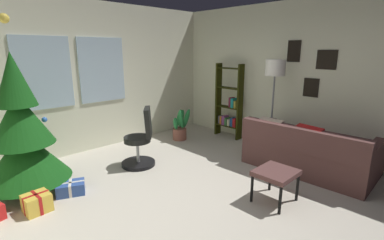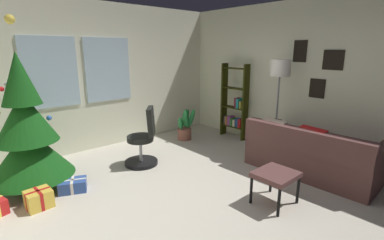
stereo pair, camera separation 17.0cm
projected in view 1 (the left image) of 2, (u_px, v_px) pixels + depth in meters
ground_plane at (200, 201)px, 3.71m from camera, size 5.18×5.50×0.10m
wall_back_with_windows at (94, 77)px, 5.28m from camera, size 5.18×0.12×2.78m
wall_right_with_frames at (299, 78)px, 5.14m from camera, size 0.12×5.50×2.78m
couch at (318, 152)px, 4.52m from camera, size 1.76×1.92×0.81m
footstool at (276, 175)px, 3.52m from camera, size 0.50×0.45×0.42m
holiday_tree at (23, 136)px, 3.70m from camera, size 1.11×1.11×2.33m
gift_box_green at (43, 168)px, 4.43m from camera, size 0.31×0.25×0.16m
gift_box_gold at (37, 203)px, 3.35m from camera, size 0.30×0.28×0.23m
gift_box_blue at (71, 188)px, 3.77m from camera, size 0.42×0.37×0.17m
office_chair at (141, 143)px, 4.64m from camera, size 0.59×0.59×0.99m
bookshelf at (229, 105)px, 6.11m from camera, size 0.18×0.64×1.62m
floor_lamp at (275, 75)px, 4.92m from camera, size 0.35×0.35×1.74m
potted_plant at (180, 127)px, 6.02m from camera, size 0.44×0.44×0.69m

